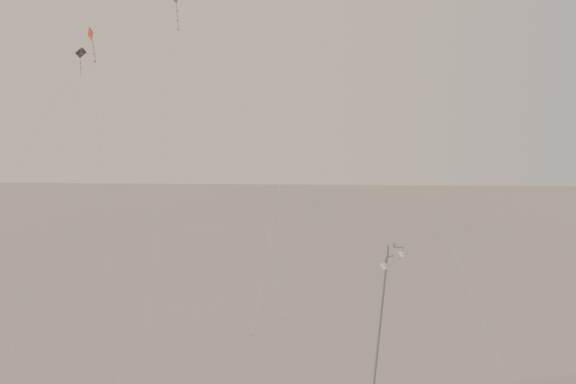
{
  "coord_description": "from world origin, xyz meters",
  "views": [
    {
      "loc": [
        2.97,
        -24.83,
        16.59
      ],
      "look_at": [
        1.77,
        5.0,
        11.45
      ],
      "focal_mm": 35.0,
      "sensor_mm": 36.0,
      "label": 1
    }
  ],
  "objects": [
    {
      "name": "kite_4",
      "position": [
        6.8,
        8.11,
        18.37
      ],
      "size": [
        10.29,
        3.49,
        24.18
      ],
      "rotation": [
        0.0,
        0.0,
        1.9
      ],
      "color": "#362E2D",
      "rests_on": "ground"
    },
    {
      "name": "street_lamp",
      "position": [
        6.88,
        3.67,
        4.81
      ],
      "size": [
        1.77,
        0.94,
        9.02
      ],
      "color": "gray",
      "rests_on": "ground"
    },
    {
      "name": "kite_6",
      "position": [
        -14.01,
        9.82,
        14.64
      ],
      "size": [
        9.07,
        8.62,
        19.69
      ],
      "rotation": [
        0.0,
        0.0,
        0.83
      ],
      "color": "#362E2D",
      "rests_on": "ground"
    },
    {
      "name": "kite_1",
      "position": [
        -5.05,
        7.38,
        18.13
      ],
      "size": [
        2.3,
        3.78,
        22.69
      ],
      "rotation": [
        0.0,
        0.0,
        -0.29
      ],
      "color": "#362E2D",
      "rests_on": "ground"
    },
    {
      "name": "kite_3",
      "position": [
        -7.35,
        2.21,
        14.43
      ],
      "size": [
        3.36,
        7.01,
        19.99
      ],
      "rotation": [
        0.0,
        0.0,
        -0.54
      ],
      "color": "maroon",
      "rests_on": "ground"
    }
  ]
}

